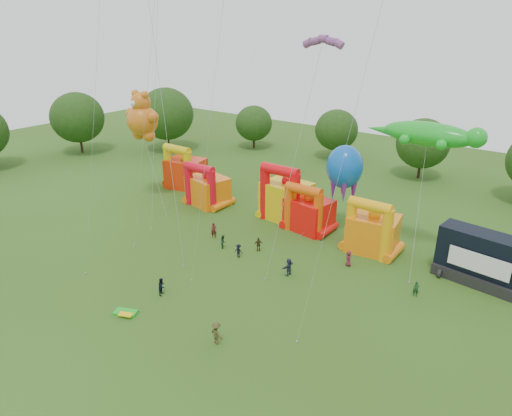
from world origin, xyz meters
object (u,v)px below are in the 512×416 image
Objects in this scene: bouncy_castle_2 at (285,198)px; gecko_kite at (421,188)px; octopus_kite at (334,189)px; stage_trailer at (482,259)px; bouncy_castle_0 at (184,171)px; spectator_0 at (206,202)px; teddy_bear_kite at (151,155)px; spectator_4 at (259,244)px.

gecko_kite is (16.94, -1.62, 5.41)m from bouncy_castle_2.
gecko_kite reaches higher than octopus_kite.
octopus_kite is at bearing -1.01° from bouncy_castle_2.
gecko_kite reaches higher than stage_trailer.
spectator_0 is (8.32, -4.35, -1.72)m from bouncy_castle_0.
bouncy_castle_0 is 0.47× the size of gecko_kite.
bouncy_castle_0 is 3.93× the size of spectator_0.
teddy_bear_kite is 9.37× the size of spectator_4.
bouncy_castle_0 is at bearing 177.24° from bouncy_castle_2.
teddy_bear_kite reaches higher than bouncy_castle_0.
gecko_kite is (35.66, -2.52, 5.64)m from bouncy_castle_0.
spectator_0 is at bearing -169.05° from octopus_kite.
stage_trailer reaches higher than spectator_4.
bouncy_castle_0 is at bearing 176.47° from stage_trailer.
octopus_kite is at bearing -158.08° from spectator_4.
gecko_kite is (34.14, 4.99, 1.17)m from teddy_bear_kite.
bouncy_castle_0 is at bearing 101.42° from teddy_bear_kite.
gecko_kite is at bearing 8.31° from teddy_bear_kite.
stage_trailer is 0.78× the size of octopus_kite.
octopus_kite is (6.81, -0.12, 2.72)m from bouncy_castle_2.
stage_trailer is 0.58× the size of gecko_kite.
bouncy_castle_2 reaches higher than bouncy_castle_0.
spectator_4 is at bearing -151.86° from gecko_kite.
stage_trailer is 22.35m from spectator_4.
bouncy_castle_0 is 42.36m from stage_trailer.
spectator_0 is (-17.21, -3.33, -4.67)m from octopus_kite.
bouncy_castle_0 is 23.70m from spectator_4.
bouncy_castle_2 is 7.33m from octopus_kite.
gecko_kite is 1.35× the size of octopus_kite.
teddy_bear_kite reaches higher than spectator_0.
octopus_kite is (-16.75, 1.59, 3.04)m from stage_trailer.
spectator_4 is (-14.33, -7.67, -7.41)m from gecko_kite.
teddy_bear_kite is 1.06× the size of gecko_kite.
teddy_bear_kite reaches higher than spectator_4.
teddy_bear_kite is 9.72m from spectator_0.
teddy_bear_kite is (-17.20, -6.61, 4.24)m from bouncy_castle_2.
spectator_0 is (-27.34, -1.83, -7.36)m from gecko_kite.
gecko_kite reaches higher than bouncy_castle_2.
stage_trailer is 8.75m from gecko_kite.
spectator_4 is (-20.96, -7.57, -1.69)m from stage_trailer.
spectator_4 is at bearing -160.13° from stage_trailer.
spectator_0 is at bearing -177.07° from stage_trailer.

